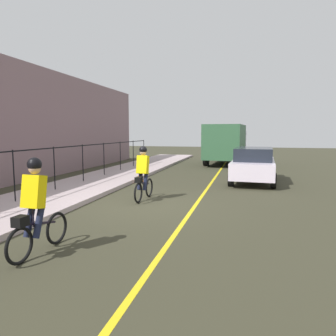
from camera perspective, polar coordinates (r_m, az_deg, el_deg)
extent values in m
plane|color=#373525|center=(10.01, -4.48, -6.68)|extent=(80.00, 80.00, 0.00)
cube|color=yellow|center=(9.63, 4.66, -7.18)|extent=(36.00, 0.12, 0.01)
cube|color=#B19D9E|center=(11.51, -20.81, -4.96)|extent=(40.00, 3.20, 0.15)
cylinder|color=black|center=(10.76, -26.10, -1.26)|extent=(0.04, 0.04, 1.60)
cylinder|color=black|center=(12.42, -19.87, -0.02)|extent=(0.04, 0.04, 1.60)
cylinder|color=black|center=(14.20, -15.15, 0.91)|extent=(0.04, 0.04, 1.60)
cylinder|color=black|center=(16.06, -11.51, 1.63)|extent=(0.04, 0.04, 1.60)
cylinder|color=black|center=(17.97, -8.63, 2.19)|extent=(0.04, 0.04, 1.60)
cylinder|color=black|center=(19.92, -6.30, 2.64)|extent=(0.04, 0.04, 1.60)
cylinder|color=black|center=(21.90, -4.40, 3.01)|extent=(0.04, 0.04, 1.60)
cube|color=black|center=(12.36, -20.00, 3.43)|extent=(21.01, 0.04, 0.04)
torus|color=black|center=(11.20, -3.43, -3.53)|extent=(0.66, 0.08, 0.66)
torus|color=black|center=(10.23, -5.40, -4.51)|extent=(0.66, 0.08, 0.66)
cube|color=black|center=(10.67, -4.38, -2.68)|extent=(0.93, 0.07, 0.24)
cylinder|color=black|center=(10.51, -4.67, -1.99)|extent=(0.03, 0.03, 0.35)
cube|color=yellow|center=(10.49, -4.60, 0.61)|extent=(0.35, 0.37, 0.63)
sphere|color=tan|center=(10.51, -4.52, 2.92)|extent=(0.22, 0.22, 0.22)
sphere|color=black|center=(10.50, -4.53, 3.30)|extent=(0.26, 0.26, 0.26)
cylinder|color=#191E38|center=(10.58, -5.12, -2.22)|extent=(0.34, 0.13, 0.65)
cylinder|color=#191E38|center=(10.51, -4.10, -2.26)|extent=(0.34, 0.13, 0.65)
cube|color=black|center=(10.20, -5.32, -2.14)|extent=(0.25, 0.21, 0.18)
torus|color=black|center=(6.93, -19.46, -10.21)|extent=(0.66, 0.08, 0.66)
torus|color=black|center=(6.15, -25.28, -12.61)|extent=(0.66, 0.08, 0.66)
cube|color=black|center=(6.46, -22.28, -9.24)|extent=(0.93, 0.07, 0.24)
cylinder|color=black|center=(6.31, -23.20, -8.24)|extent=(0.03, 0.03, 0.35)
cube|color=yellow|center=(6.25, -23.10, -3.92)|extent=(0.35, 0.37, 0.63)
sphere|color=tan|center=(6.23, -22.98, -0.04)|extent=(0.22, 0.22, 0.22)
sphere|color=black|center=(6.22, -23.01, 0.60)|extent=(0.26, 0.26, 0.26)
cylinder|color=#191E38|center=(6.41, -23.70, -8.51)|extent=(0.34, 0.13, 0.65)
cylinder|color=#191E38|center=(6.28, -22.29, -8.73)|extent=(0.34, 0.13, 0.65)
cube|color=black|center=(6.07, -25.16, -8.72)|extent=(0.25, 0.21, 0.18)
cube|color=white|center=(14.94, 15.18, 0.10)|extent=(4.49, 2.03, 0.70)
cube|color=#1E232D|center=(14.69, 15.23, 2.46)|extent=(2.54, 1.71, 0.56)
cylinder|color=black|center=(16.52, 12.37, -0.46)|extent=(0.65, 0.25, 0.64)
cylinder|color=black|center=(16.47, 18.28, -0.66)|extent=(0.65, 0.25, 0.64)
cylinder|color=black|center=(13.56, 11.33, -1.93)|extent=(0.65, 0.25, 0.64)
cylinder|color=black|center=(13.50, 18.53, -2.18)|extent=(0.65, 0.25, 0.64)
cube|color=#34623F|center=(22.33, 10.32, 4.74)|extent=(4.92, 2.73, 2.30)
cube|color=#B6B6CC|center=(25.73, 11.35, 4.49)|extent=(1.97, 2.33, 1.90)
cylinder|color=black|center=(25.79, 8.79, 2.43)|extent=(0.98, 0.37, 0.96)
cylinder|color=black|center=(25.53, 13.76, 2.28)|extent=(0.98, 0.37, 0.96)
cylinder|color=black|center=(21.53, 6.91, 1.67)|extent=(0.98, 0.37, 0.96)
cylinder|color=black|center=(21.22, 12.86, 1.48)|extent=(0.98, 0.37, 0.96)
cone|color=#E85E03|center=(14.60, -5.11, -1.59)|extent=(0.36, 0.36, 0.46)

